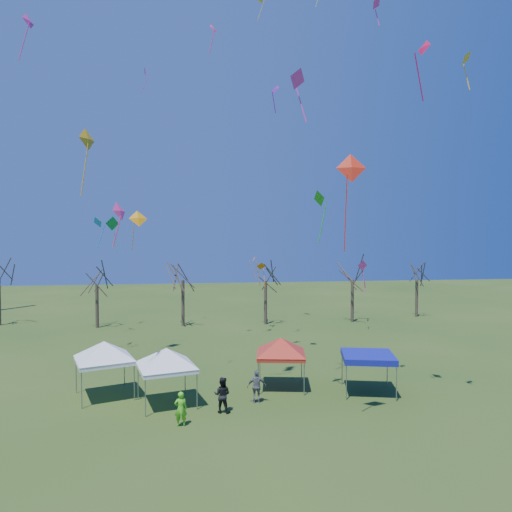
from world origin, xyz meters
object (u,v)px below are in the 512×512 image
Objects in this scene: tree_2 at (183,264)px; tent_white_west at (104,345)px; tree_3 at (266,265)px; person_dark at (222,395)px; tent_white_mid at (166,352)px; person_grey at (257,386)px; tent_blue at (368,357)px; tree_1 at (97,269)px; tree_4 at (353,265)px; tent_red at (281,341)px; person_green at (181,409)px; tree_5 at (417,266)px.

tree_2 reaches higher than tent_white_west.
person_dark is (-6.19, -23.42, -5.19)m from tree_3.
person_dark is at bearing -28.30° from tent_white_mid.
tent_white_mid is 5.13m from person_grey.
tent_white_west reaches higher than tent_white_mid.
tent_blue reaches higher than person_dark.
tree_3 is at bearing 67.66° from tent_white_mid.
person_grey is (-6.47, -0.63, -1.18)m from tent_blue.
person_dark is (10.61, -24.02, -4.90)m from tree_1.
tree_2 reaches higher than tree_1.
person_grey is (-13.59, -22.27, -5.18)m from tree_4.
tent_red is 5.29m from person_dark.
person_grey is at bearing -79.66° from tree_2.
tree_4 is at bearing -104.33° from person_dark.
tent_red is (-11.83, -20.07, -3.30)m from tree_4.
tent_white_west is at bearing 153.45° from tent_white_mid.
tree_3 reaches higher than tent_red.
tent_red is at bearing -120.51° from tree_4.
person_green is 0.90× the size of person_dark.
person_green is at bearing -108.35° from tree_3.
tent_white_mid is 3.60m from person_green.
tree_3 is at bearing -2.06° from tree_1.
person_dark is (2.82, -1.52, -1.90)m from tent_white_mid.
tree_4 is 2.07× the size of tent_white_mid.
tent_white_west is at bearing -13.87° from person_grey.
tent_white_mid is (7.80, -22.51, -3.00)m from tree_1.
person_grey is at bearing -121.39° from tree_4.
tree_3 is at bearing -100.08° from person_grey.
person_dark is (-15.51, -23.38, -5.17)m from tree_4.
person_green is at bearing -140.63° from tent_red.
tree_3 is 1.06× the size of tree_5.
tent_white_west reaches higher than person_grey.
tree_1 is at bearing 178.15° from tree_2.
person_dark is (-23.88, -25.44, -4.84)m from tree_5.
tent_white_mid is at bearing -77.44° from person_green.
person_grey is at bearing -14.62° from tent_white_west.
tree_4 is (9.32, -0.04, -0.02)m from tree_3.
tent_red is (14.29, -20.72, -3.03)m from tree_1.
person_grey is (3.96, 2.49, 0.07)m from person_green.
tent_blue is 6.60m from person_grey.
tent_white_west reaches higher than person_dark.
person_grey is (4.74, -0.41, -1.92)m from tent_white_mid.
tree_5 is 37.62m from person_green.
tree_5 reaches higher than tent_red.
tree_5 is 1.95× the size of tent_white_mid.
tent_red is 5.01m from tent_blue.
tree_1 is at bearing 124.60° from tent_red.
tent_white_mid is (-18.33, -21.86, -3.26)m from tree_4.
tree_2 is at bearing -78.92° from person_grey.
person_green is (-17.55, -24.76, -5.25)m from tree_4.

